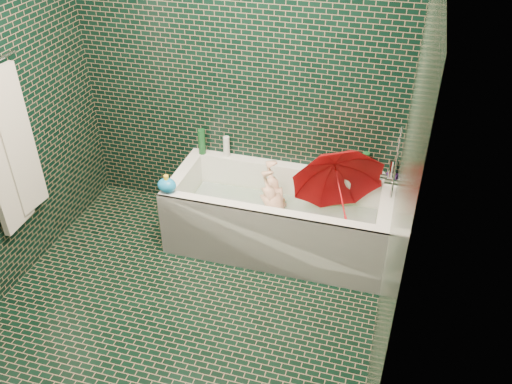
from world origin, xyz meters
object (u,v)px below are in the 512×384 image
(bathtub, at_px, (278,223))
(rubber_duck, at_px, (347,169))
(child, at_px, (277,213))
(umbrella, at_px, (340,193))
(bath_toy, at_px, (167,185))

(bathtub, distance_m, rubber_duck, 0.69)
(rubber_duck, bearing_deg, child, -133.15)
(bathtub, bearing_deg, rubber_duck, 37.07)
(rubber_duck, bearing_deg, umbrella, -79.02)
(child, bearing_deg, rubber_duck, 126.80)
(umbrella, distance_m, bath_toy, 1.28)
(bathtub, xyz_separation_m, child, (-0.01, 0.00, 0.10))
(child, bearing_deg, bath_toy, -68.67)
(child, distance_m, umbrella, 0.55)
(umbrella, bearing_deg, bathtub, 162.11)
(rubber_duck, height_order, bath_toy, bath_toy)
(umbrella, xyz_separation_m, rubber_duck, (-0.00, 0.35, 0.00))
(bathtub, height_order, child, bathtub)
(bath_toy, bearing_deg, bathtub, 26.83)
(child, bearing_deg, bathtub, 67.55)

